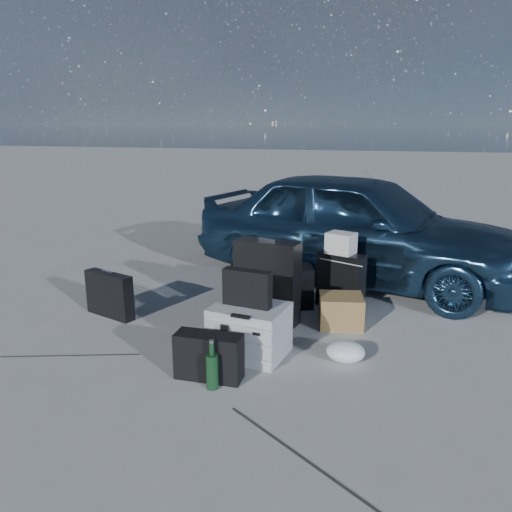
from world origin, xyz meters
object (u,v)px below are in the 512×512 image
(suitcase_left, at_px, (267,282))
(cardboard_box, at_px, (341,311))
(green_bottle, at_px, (212,365))
(briefcase, at_px, (110,295))
(suitcase_right, at_px, (341,281))
(car, at_px, (357,226))
(pelican_case, at_px, (250,330))
(duffel_bag, at_px, (271,286))

(suitcase_left, relative_size, cardboard_box, 2.01)
(cardboard_box, bearing_deg, green_bottle, -118.43)
(briefcase, bearing_deg, suitcase_left, 29.54)
(suitcase_left, height_order, suitcase_right, suitcase_left)
(car, xyz_separation_m, briefcase, (-2.03, -1.69, -0.40))
(pelican_case, distance_m, cardboard_box, 0.94)
(car, relative_size, suitcase_left, 4.88)
(briefcase, height_order, duffel_bag, briefcase)
(suitcase_right, relative_size, cardboard_box, 1.46)
(cardboard_box, height_order, green_bottle, green_bottle)
(duffel_bag, distance_m, cardboard_box, 0.77)
(briefcase, bearing_deg, pelican_case, 3.24)
(suitcase_right, xyz_separation_m, duffel_bag, (-0.64, -0.11, -0.07))
(pelican_case, relative_size, briefcase, 1.02)
(briefcase, distance_m, cardboard_box, 2.05)
(pelican_case, bearing_deg, briefcase, 172.50)
(pelican_case, height_order, briefcase, briefcase)
(green_bottle, bearing_deg, pelican_case, 80.22)
(car, xyz_separation_m, duffel_bag, (-0.70, -1.03, -0.41))
(car, bearing_deg, cardboard_box, -164.47)
(suitcase_left, bearing_deg, cardboard_box, 16.55)
(suitcase_left, relative_size, duffel_bag, 0.94)
(suitcase_left, distance_m, cardboard_box, 0.68)
(pelican_case, distance_m, duffel_bag, 1.07)
(duffel_bag, xyz_separation_m, cardboard_box, (0.69, -0.33, -0.06))
(pelican_case, distance_m, briefcase, 1.48)
(car, relative_size, briefcase, 6.85)
(suitcase_right, bearing_deg, suitcase_left, -114.45)
(briefcase, height_order, suitcase_right, suitcase_right)
(car, distance_m, briefcase, 2.67)
(briefcase, distance_m, duffel_bag, 1.48)
(pelican_case, bearing_deg, green_bottle, -91.45)
(pelican_case, distance_m, suitcase_right, 1.29)
(briefcase, bearing_deg, duffel_bag, 45.55)
(pelican_case, bearing_deg, car, 82.27)
(cardboard_box, bearing_deg, briefcase, -170.82)
(briefcase, xyz_separation_m, suitcase_left, (1.39, 0.26, 0.16))
(suitcase_right, height_order, cardboard_box, suitcase_right)
(duffel_bag, relative_size, cardboard_box, 2.14)
(duffel_bag, bearing_deg, pelican_case, -102.06)
(green_bottle, bearing_deg, duffel_bag, 90.12)
(suitcase_left, distance_m, duffel_bag, 0.44)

